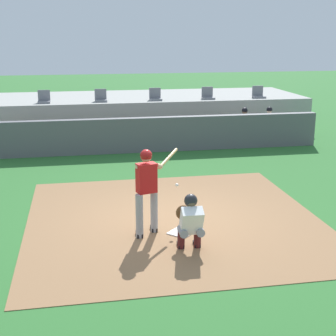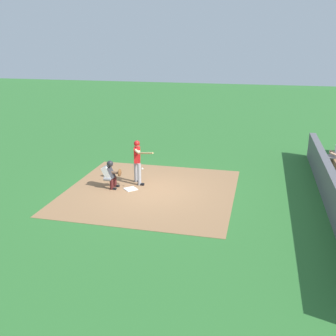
{
  "view_description": "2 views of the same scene",
  "coord_description": "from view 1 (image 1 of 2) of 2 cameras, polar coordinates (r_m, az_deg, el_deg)",
  "views": [
    {
      "loc": [
        -1.96,
        -9.98,
        4.01
      ],
      "look_at": [
        0.0,
        0.7,
        1.0
      ],
      "focal_mm": 52.34,
      "sensor_mm": 36.0,
      "label": 1
    },
    {
      "loc": [
        13.59,
        3.94,
        5.56
      ],
      "look_at": [
        0.0,
        0.7,
        1.0
      ],
      "focal_mm": 42.0,
      "sensor_mm": 36.0,
      "label": 2
    }
  ],
  "objects": [
    {
      "name": "catcher_crouched",
      "position": [
        9.25,
        2.59,
        -6.09
      ],
      "size": [
        0.49,
        1.67,
        1.13
      ],
      "color": "gray",
      "rests_on": "ground"
    },
    {
      "name": "stadium_seat_2",
      "position": [
        19.54,
        -7.83,
        8.08
      ],
      "size": [
        0.46,
        0.46,
        0.48
      ],
      "color": "slate",
      "rests_on": "stands_platform"
    },
    {
      "name": "dugout_player_2",
      "position": [
        19.03,
        11.79,
        5.07
      ],
      "size": [
        0.49,
        0.7,
        1.3
      ],
      "color": "#939399",
      "rests_on": "ground"
    },
    {
      "name": "home_plate",
      "position": [
        10.2,
        1.54,
        -7.52
      ],
      "size": [
        0.62,
        0.62,
        0.02
      ],
      "primitive_type": "cube",
      "rotation": [
        0.0,
        0.0,
        0.79
      ],
      "color": "white",
      "rests_on": "dirt_infield"
    },
    {
      "name": "dugout_player_1",
      "position": [
        18.68,
        8.98,
        5.02
      ],
      "size": [
        0.49,
        0.7,
        1.3
      ],
      "color": "#939399",
      "rests_on": "ground"
    },
    {
      "name": "stadium_seat_4",
      "position": [
        20.2,
        4.67,
        8.41
      ],
      "size": [
        0.46,
        0.46,
        0.48
      ],
      "color": "slate",
      "rests_on": "stands_platform"
    },
    {
      "name": "dugout_wall",
      "position": [
        16.94,
        -3.56,
        3.86
      ],
      "size": [
        13.0,
        0.3,
        1.2
      ],
      "primitive_type": "cube",
      "color": "#59595E",
      "rests_on": "ground"
    },
    {
      "name": "stadium_seat_3",
      "position": [
        19.75,
        -1.48,
        8.29
      ],
      "size": [
        0.46,
        0.46,
        0.48
      ],
      "color": "slate",
      "rests_on": "stands_platform"
    },
    {
      "name": "dirt_infield",
      "position": [
        10.93,
        0.67,
        -6.0
      ],
      "size": [
        6.4,
        6.4,
        0.01
      ],
      "primitive_type": "cube",
      "color": "#936B47",
      "rests_on": "ground"
    },
    {
      "name": "dugout_bench",
      "position": [
        17.99,
        -3.93,
        3.32
      ],
      "size": [
        11.8,
        0.44,
        0.45
      ],
      "primitive_type": "cube",
      "color": "olive",
      "rests_on": "ground"
    },
    {
      "name": "ground_plane",
      "position": [
        10.93,
        0.67,
        -6.02
      ],
      "size": [
        80.0,
        80.0,
        0.0
      ],
      "primitive_type": "plane",
      "color": "#2D6B2D"
    },
    {
      "name": "stadium_seat_5",
      "position": [
        20.87,
        10.49,
        8.43
      ],
      "size": [
        0.46,
        0.46,
        0.48
      ],
      "color": "slate",
      "rests_on": "stands_platform"
    },
    {
      "name": "stands_platform",
      "position": [
        21.23,
        -5.02,
        6.47
      ],
      "size": [
        15.0,
        4.4,
        1.4
      ],
      "primitive_type": "cube",
      "color": "#9E9E99",
      "rests_on": "ground"
    },
    {
      "name": "batter_at_plate",
      "position": [
        9.82,
        -2.41,
        -2.15
      ],
      "size": [
        1.06,
        1.1,
        1.8
      ],
      "color": "#99999E",
      "rests_on": "ground"
    },
    {
      "name": "stadium_seat_1",
      "position": [
        19.56,
        -14.24,
        7.76
      ],
      "size": [
        0.46,
        0.46,
        0.48
      ],
      "color": "slate",
      "rests_on": "stands_platform"
    }
  ]
}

